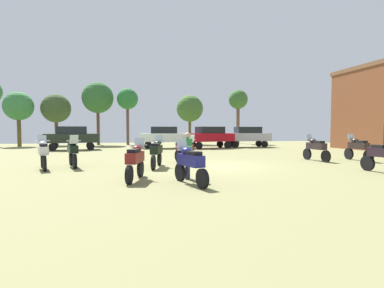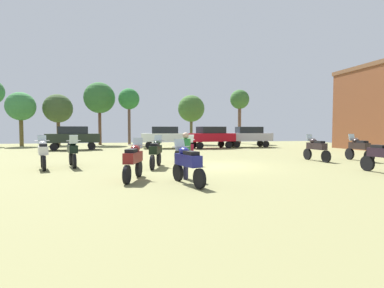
{
  "view_description": "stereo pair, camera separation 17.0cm",
  "coord_description": "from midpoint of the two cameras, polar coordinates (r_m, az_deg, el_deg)",
  "views": [
    {
      "loc": [
        -4.29,
        -13.55,
        1.79
      ],
      "look_at": [
        -0.4,
        3.5,
        0.91
      ],
      "focal_mm": 27.56,
      "sensor_mm": 36.0,
      "label": 1
    },
    {
      "loc": [
        -4.13,
        -13.59,
        1.79
      ],
      "look_at": [
        -0.4,
        3.5,
        0.91
      ],
      "focal_mm": 27.56,
      "sensor_mm": 36.0,
      "label": 2
    }
  ],
  "objects": [
    {
      "name": "motorcycle_2",
      "position": [
        13.68,
        -7.22,
        -1.48
      ],
      "size": [
        0.82,
        2.21,
        1.49
      ],
      "rotation": [
        0.0,
        0.0,
        -0.28
      ],
      "color": "black",
      "rests_on": "ground"
    },
    {
      "name": "motorcycle_6",
      "position": [
        15.18,
        -1.65,
        -1.03
      ],
      "size": [
        0.83,
        2.11,
        1.49
      ],
      "rotation": [
        0.0,
        0.0,
        3.44
      ],
      "color": "black",
      "rests_on": "ground"
    },
    {
      "name": "tree_7",
      "position": [
        35.85,
        -30.68,
        6.24
      ],
      "size": [
        2.96,
        2.96,
        5.64
      ],
      "color": "brown",
      "rests_on": "ground"
    },
    {
      "name": "tree_2",
      "position": [
        37.05,
        8.78,
        8.27
      ],
      "size": [
        2.35,
        2.35,
        6.61
      ],
      "color": "brown",
      "rests_on": "ground"
    },
    {
      "name": "person_1",
      "position": [
        10.41,
        -1.31,
        -1.57
      ],
      "size": [
        0.45,
        0.45,
        1.65
      ],
      "rotation": [
        0.0,
        0.0,
        4.31
      ],
      "color": "#302E4F",
      "rests_on": "ground"
    },
    {
      "name": "car_2",
      "position": [
        27.4,
        3.32,
        1.63
      ],
      "size": [
        4.56,
        2.57,
        2.0
      ],
      "rotation": [
        0.0,
        0.0,
        1.76
      ],
      "color": "black",
      "rests_on": "ground"
    },
    {
      "name": "motorcycle_9",
      "position": [
        14.6,
        -27.15,
        -1.5
      ],
      "size": [
        0.84,
        2.12,
        1.49
      ],
      "rotation": [
        0.0,
        0.0,
        0.3
      ],
      "color": "black",
      "rests_on": "ground"
    },
    {
      "name": "tree_3",
      "position": [
        35.07,
        -0.57,
        6.83
      ],
      "size": [
        3.14,
        3.14,
        5.78
      ],
      "color": "#4E4A29",
      "rests_on": "ground"
    },
    {
      "name": "ground_plane",
      "position": [
        14.32,
        4.35,
        -4.26
      ],
      "size": [
        44.0,
        52.0,
        0.02
      ],
      "color": "olive"
    },
    {
      "name": "tree_5",
      "position": [
        36.31,
        -24.95,
        6.23
      ],
      "size": [
        3.17,
        3.17,
        5.67
      ],
      "color": "brown",
      "rests_on": "ground"
    },
    {
      "name": "motorcycle_7",
      "position": [
        17.75,
        22.59,
        -0.69
      ],
      "size": [
        0.62,
        2.22,
        1.48
      ],
      "rotation": [
        0.0,
        0.0,
        0.03
      ],
      "color": "black",
      "rests_on": "ground"
    },
    {
      "name": "tree_4",
      "position": [
        34.04,
        -12.52,
        8.37
      ],
      "size": [
        2.33,
        2.33,
        6.33
      ],
      "color": "brown",
      "rests_on": "ground"
    },
    {
      "name": "car_3",
      "position": [
        29.52,
        10.56,
        1.67
      ],
      "size": [
        4.4,
        2.04,
        2.0
      ],
      "rotation": [
        0.0,
        0.0,
        1.51
      ],
      "color": "black",
      "rests_on": "ground"
    },
    {
      "name": "tree_1",
      "position": [
        35.23,
        -17.91,
        8.46
      ],
      "size": [
        3.47,
        3.47,
        7.05
      ],
      "color": "brown",
      "rests_on": "ground"
    },
    {
      "name": "car_1",
      "position": [
        27.11,
        -22.38,
        1.4
      ],
      "size": [
        4.51,
        2.4,
        2.0
      ],
      "rotation": [
        0.0,
        0.0,
        1.72
      ],
      "color": "black",
      "rests_on": "ground"
    },
    {
      "name": "motorcycle_1",
      "position": [
        14.93,
        -22.39,
        -1.3
      ],
      "size": [
        0.8,
        2.14,
        1.5
      ],
      "rotation": [
        0.0,
        0.0,
        3.42
      ],
      "color": "black",
      "rests_on": "ground"
    },
    {
      "name": "car_4",
      "position": [
        27.5,
        -5.65,
        1.62
      ],
      "size": [
        4.45,
        2.18,
        2.0
      ],
      "rotation": [
        0.0,
        0.0,
        1.48
      ],
      "color": "black",
      "rests_on": "ground"
    },
    {
      "name": "motorcycle_5",
      "position": [
        9.4,
        -0.91,
        -3.61
      ],
      "size": [
        0.79,
        2.02,
        1.44
      ],
      "rotation": [
        0.0,
        0.0,
        0.28
      ],
      "color": "black",
      "rests_on": "ground"
    },
    {
      "name": "motorcycle_8",
      "position": [
        10.39,
        -11.36,
        -3.0
      ],
      "size": [
        0.81,
        2.05,
        1.45
      ],
      "rotation": [
        0.0,
        0.0,
        -0.29
      ],
      "color": "black",
      "rests_on": "ground"
    },
    {
      "name": "motorcycle_3",
      "position": [
        18.88,
        29.23,
        -0.62
      ],
      "size": [
        0.62,
        2.18,
        1.5
      ],
      "rotation": [
        0.0,
        0.0,
        -0.05
      ],
      "color": "black",
      "rests_on": "ground"
    }
  ]
}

